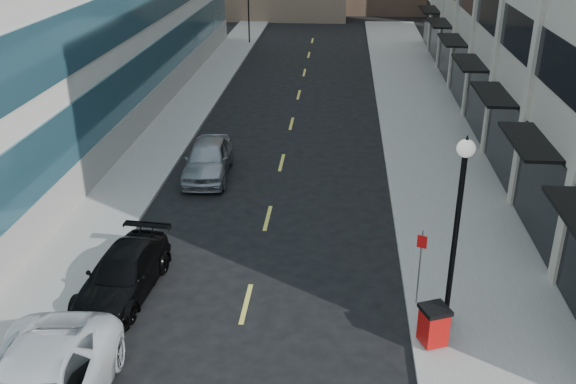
% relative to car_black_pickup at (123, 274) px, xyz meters
% --- Properties ---
extents(sidewalk_right, '(5.00, 80.00, 0.15)m').
position_rel_car_black_pickup_xyz_m(sidewalk_right, '(11.49, 11.70, -0.63)').
color(sidewalk_right, gray).
rests_on(sidewalk_right, ground).
extents(sidewalk_left, '(3.00, 80.00, 0.15)m').
position_rel_car_black_pickup_xyz_m(sidewalk_left, '(-2.51, 11.70, -0.63)').
color(sidewalk_left, gray).
rests_on(sidewalk_left, ground).
extents(road_centerline, '(0.15, 68.20, 0.01)m').
position_rel_car_black_pickup_xyz_m(road_centerline, '(3.99, 8.70, -0.70)').
color(road_centerline, '#D8CC4C').
rests_on(road_centerline, ground).
extents(car_black_pickup, '(2.36, 5.00, 1.41)m').
position_rel_car_black_pickup_xyz_m(car_black_pickup, '(0.00, 0.00, 0.00)').
color(car_black_pickup, black).
rests_on(car_black_pickup, ground).
extents(car_silver_sedan, '(2.28, 5.04, 1.68)m').
position_rel_car_black_pickup_xyz_m(car_silver_sedan, '(0.79, 9.81, 0.13)').
color(car_silver_sedan, gray).
rests_on(car_silver_sedan, ground).
extents(trash_bin, '(0.96, 0.96, 1.20)m').
position_rel_car_black_pickup_xyz_m(trash_bin, '(9.53, -2.01, 0.09)').
color(trash_bin, '#B20E0B').
rests_on(trash_bin, sidewalk_right).
extents(lamppost, '(0.49, 0.49, 5.89)m').
position_rel_car_black_pickup_xyz_m(lamppost, '(10.03, -1.01, 2.90)').
color(lamppost, black).
rests_on(lamppost, sidewalk_right).
extents(sign_post, '(0.29, 0.13, 2.54)m').
position_rel_car_black_pickup_xyz_m(sign_post, '(9.29, -0.03, 1.07)').
color(sign_post, slate).
rests_on(sign_post, sidewalk_right).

